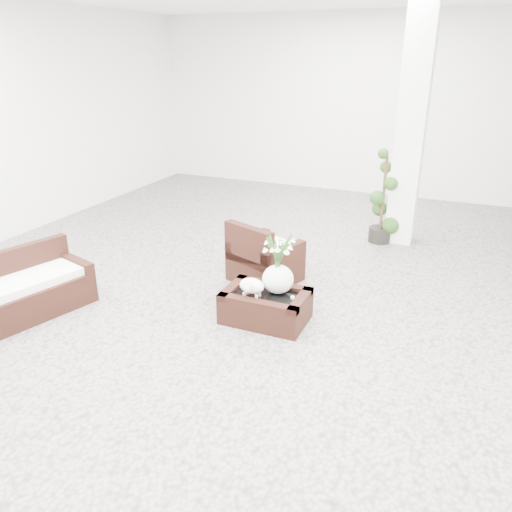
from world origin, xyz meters
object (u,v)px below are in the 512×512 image
at_px(coffee_table, 266,307).
at_px(loveseat, 27,284).
at_px(topiary, 383,197).
at_px(armchair, 265,251).

bearing_deg(coffee_table, loveseat, -160.32).
bearing_deg(topiary, loveseat, -129.37).
bearing_deg(topiary, coffee_table, -103.06).
relative_size(loveseat, topiary, 0.94).
relative_size(armchair, topiary, 0.56).
distance_m(coffee_table, armchair, 1.09).
bearing_deg(coffee_table, armchair, 112.34).
height_order(armchair, topiary, topiary).
bearing_deg(armchair, topiary, -97.42).
xyz_separation_m(armchair, topiary, (1.10, 2.01, 0.31)).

